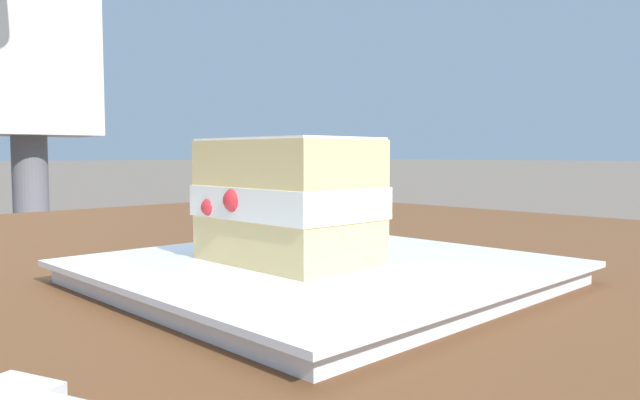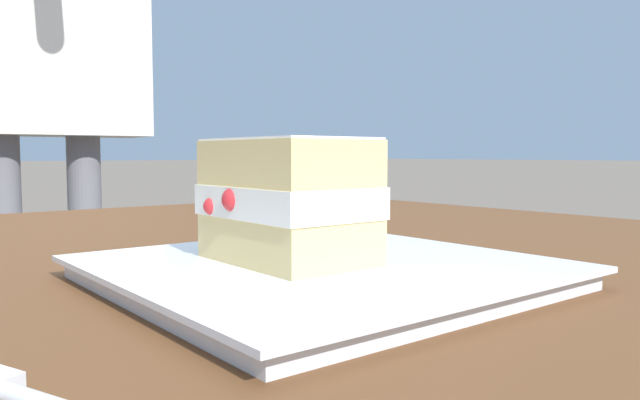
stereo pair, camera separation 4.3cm
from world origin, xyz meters
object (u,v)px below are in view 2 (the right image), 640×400
object	(u,v)px
patio_table	(414,373)
diner_person	(39,16)
dessert_plate	(320,272)
cake_slice	(287,200)

from	to	relation	value
patio_table	diner_person	distance (m)	1.24
patio_table	dessert_plate	size ratio (longest dim) A/B	5.05
patio_table	cake_slice	world-z (taller)	cake_slice
cake_slice	diner_person	xyz separation A→B (m)	(1.11, -0.12, 0.34)
dessert_plate	cake_slice	bearing A→B (deg)	52.95
cake_slice	dessert_plate	bearing A→B (deg)	-127.05
dessert_plate	diner_person	bearing A→B (deg)	-5.34
patio_table	diner_person	bearing A→B (deg)	-1.17
patio_table	cake_slice	distance (m)	0.17
patio_table	cake_slice	size ratio (longest dim) A/B	11.90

